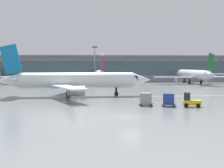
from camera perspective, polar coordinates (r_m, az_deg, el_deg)
ground_plane at (r=40.55m, az=3.05°, el=-5.57°), size 400.00×400.00×0.00m
taxiway_centreline_stripe at (r=64.59m, az=-5.87°, el=-2.26°), size 109.93×4.59×0.01m
terminal_concourse at (r=127.17m, az=-3.10°, el=2.72°), size 221.08×11.00×9.60m
gate_airplane_2 at (r=108.67m, az=-2.05°, el=1.51°), size 26.49×28.42×9.43m
gate_airplane_3 at (r=112.90m, az=13.63°, el=1.54°), size 27.41×29.58×9.79m
taxiing_regional_jet at (r=66.35m, az=-6.23°, el=0.54°), size 30.80×28.66×10.21m
baggage_tug at (r=51.19m, az=13.16°, el=-2.79°), size 2.91×2.28×2.10m
cargo_dolly_lead at (r=51.26m, az=9.57°, el=-2.56°), size 2.51×2.19×1.94m
cargo_dolly_trailing at (r=51.58m, az=5.75°, el=-2.49°), size 2.51×2.19×1.94m
apron_light_mast_1 at (r=117.84m, az=-2.93°, el=3.66°), size 1.80×0.36×12.55m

